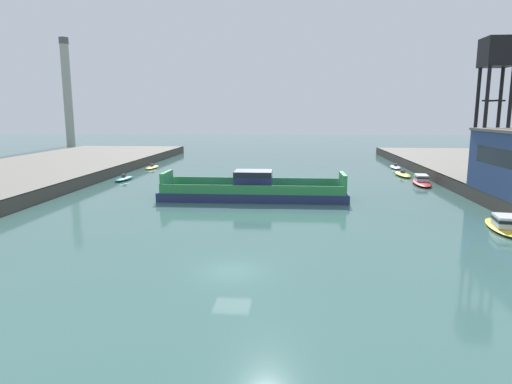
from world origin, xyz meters
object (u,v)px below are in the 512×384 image
Objects in this scene: moored_boat_far_left at (403,174)px; chain_ferry at (253,190)px; moored_boat_mid_right at (124,179)px; moored_boat_upstream_a at (395,167)px; moored_boat_near_left at (504,224)px; crane_tower at (497,68)px; moored_boat_mid_left at (152,167)px; smokestack_distant_a at (67,90)px; moored_boat_upstream_b at (422,181)px.

chain_ferry is at bearing -136.43° from moored_boat_far_left.
chain_ferry reaches higher than moored_boat_mid_right.
chain_ferry is at bearing -126.81° from moored_boat_upstream_a.
moored_boat_near_left is 1.48× the size of moored_boat_upstream_a.
crane_tower is (5.84, -18.81, 15.71)m from moored_boat_far_left.
moored_boat_mid_left is at bearing 127.64° from chain_ferry.
moored_boat_near_left is at bearing -46.96° from smokestack_distant_a.
moored_boat_upstream_a is 108.09m from smokestack_distant_a.
moored_boat_far_left is at bearing 11.03° from moored_boat_mid_right.
crane_tower is at bearing 7.06° from chain_ferry.
chain_ferry is at bearing -31.63° from moored_boat_mid_right.
smokestack_distant_a is at bearing 150.42° from moored_boat_upstream_a.
moored_boat_near_left is 46.15m from moored_boat_upstream_a.
moored_boat_near_left is at bearing -107.25° from crane_tower.
moored_boat_mid_left is at bearing -51.18° from smokestack_distant_a.
moored_boat_mid_left is at bearing 161.49° from moored_boat_upstream_b.
moored_boat_upstream_a is at bearing 89.39° from moored_boat_near_left.
moored_boat_near_left is 0.22× the size of smokestack_distant_a.
moored_boat_mid_right is 0.16× the size of smokestack_distant_a.
moored_boat_mid_left is (-46.66, 42.15, -0.31)m from moored_boat_near_left.
moored_boat_upstream_b is (0.01, 26.52, -0.01)m from moored_boat_near_left.
moored_boat_upstream_a is at bearing 83.93° from moored_boat_far_left.
smokestack_distant_a is (-92.22, 98.77, 17.61)m from moored_boat_near_left.
chain_ferry is 2.83× the size of moored_boat_upstream_b.
moored_boat_upstream_a is 0.29× the size of crane_tower.
crane_tower reaches higher than moored_boat_upstream_b.
chain_ferry is 36.71m from moored_boat_mid_left.
smokestack_distant_a reaches higher than moored_boat_far_left.
moored_boat_mid_left is 74.85m from smokestack_distant_a.
moored_boat_near_left is 0.94× the size of moored_boat_upstream_b.
moored_boat_upstream_a is (46.76, 19.49, -0.02)m from moored_boat_mid_right.
moored_boat_mid_left is 47.32m from moored_boat_upstream_a.
moored_boat_mid_right reaches higher than moored_boat_upstream_a.
moored_boat_near_left is 1.43× the size of moored_boat_mid_right.
smokestack_distant_a is at bearing 141.93° from moored_boat_upstream_b.
moored_boat_mid_left is at bearing -175.16° from moored_boat_upstream_a.
smokestack_distant_a reaches higher than moored_boat_near_left.
moored_boat_mid_left is (-22.41, 29.06, -0.85)m from chain_ferry.
chain_ferry is 4.14× the size of moored_boat_mid_left.
moored_boat_near_left is at bearing -90.03° from moored_boat_upstream_b.
moored_boat_upstream_b reaches higher than moored_boat_near_left.
smokestack_distant_a is (-92.71, 52.63, 17.89)m from moored_boat_upstream_a.
moored_boat_far_left is 25.19m from crane_tower.
crane_tower is at bearing -26.11° from moored_boat_mid_left.
moored_boat_far_left is 9.05m from moored_boat_upstream_b.
moored_boat_far_left is at bearing 91.03° from moored_boat_near_left.
moored_boat_upstream_b is 118.48m from smokestack_distant_a.
moored_boat_far_left is 10.66m from moored_boat_upstream_a.
crane_tower is (5.19, -9.79, 15.46)m from moored_boat_upstream_b.
chain_ferry reaches higher than moored_boat_upstream_a.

